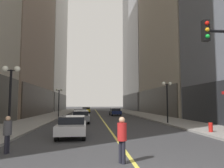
{
  "coord_description": "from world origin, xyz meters",
  "views": [
    {
      "loc": [
        -1.58,
        -5.13,
        2.16
      ],
      "look_at": [
        2.55,
        35.59,
        5.93
      ],
      "focal_mm": 33.82,
      "sensor_mm": 36.0,
      "label": 1
    }
  ],
  "objects_px": {
    "car_grey": "(81,116)",
    "car_yellow": "(86,110)",
    "pedestrian_with_orange_bag": "(8,132)",
    "street_lamp_right_mid": "(167,93)",
    "pedestrian_in_red_jacket": "(122,136)",
    "fire_hydrant_right": "(211,128)",
    "car_white": "(81,113)",
    "car_navy": "(115,111)",
    "street_lamp_left_near": "(11,85)",
    "street_lamp_left_far": "(59,96)",
    "car_silver": "(72,126)"
  },
  "relations": [
    {
      "from": "car_silver",
      "to": "street_lamp_left_near",
      "type": "height_order",
      "value": "street_lamp_left_near"
    },
    {
      "from": "car_yellow",
      "to": "pedestrian_in_red_jacket",
      "type": "relative_size",
      "value": 2.63
    },
    {
      "from": "car_yellow",
      "to": "car_navy",
      "type": "bearing_deg",
      "value": -63.61
    },
    {
      "from": "pedestrian_in_red_jacket",
      "to": "car_navy",
      "type": "bearing_deg",
      "value": 83.86
    },
    {
      "from": "car_navy",
      "to": "street_lamp_left_near",
      "type": "relative_size",
      "value": 0.96
    },
    {
      "from": "street_lamp_right_mid",
      "to": "fire_hydrant_right",
      "type": "relative_size",
      "value": 5.54
    },
    {
      "from": "street_lamp_left_near",
      "to": "street_lamp_right_mid",
      "type": "xyz_separation_m",
      "value": [
        12.8,
        8.19,
        0.0
      ]
    },
    {
      "from": "car_silver",
      "to": "car_grey",
      "type": "xyz_separation_m",
      "value": [
        0.12,
        9.86,
        0.0
      ]
    },
    {
      "from": "car_yellow",
      "to": "fire_hydrant_right",
      "type": "distance_m",
      "value": 35.32
    },
    {
      "from": "car_navy",
      "to": "street_lamp_left_far",
      "type": "relative_size",
      "value": 0.96
    },
    {
      "from": "car_navy",
      "to": "pedestrian_in_red_jacket",
      "type": "distance_m",
      "value": 30.07
    },
    {
      "from": "car_silver",
      "to": "pedestrian_in_red_jacket",
      "type": "relative_size",
      "value": 2.53
    },
    {
      "from": "car_yellow",
      "to": "street_lamp_right_mid",
      "type": "height_order",
      "value": "street_lamp_right_mid"
    },
    {
      "from": "car_silver",
      "to": "pedestrian_with_orange_bag",
      "type": "height_order",
      "value": "pedestrian_with_orange_bag"
    },
    {
      "from": "car_navy",
      "to": "car_white",
      "type": "bearing_deg",
      "value": -131.42
    },
    {
      "from": "car_grey",
      "to": "pedestrian_with_orange_bag",
      "type": "xyz_separation_m",
      "value": [
        -2.52,
        -14.26,
        0.21
      ]
    },
    {
      "from": "car_grey",
      "to": "car_white",
      "type": "bearing_deg",
      "value": 92.93
    },
    {
      "from": "car_silver",
      "to": "pedestrian_in_red_jacket",
      "type": "xyz_separation_m",
      "value": [
        2.33,
        -6.38,
        0.25
      ]
    },
    {
      "from": "fire_hydrant_right",
      "to": "pedestrian_in_red_jacket",
      "type": "bearing_deg",
      "value": -137.95
    },
    {
      "from": "car_silver",
      "to": "car_navy",
      "type": "distance_m",
      "value": 24.16
    },
    {
      "from": "car_grey",
      "to": "street_lamp_left_far",
      "type": "relative_size",
      "value": 1.1
    },
    {
      "from": "car_yellow",
      "to": "pedestrian_in_red_jacket",
      "type": "height_order",
      "value": "pedestrian_in_red_jacket"
    },
    {
      "from": "car_navy",
      "to": "pedestrian_with_orange_bag",
      "type": "height_order",
      "value": "pedestrian_with_orange_bag"
    },
    {
      "from": "fire_hydrant_right",
      "to": "car_navy",
      "type": "bearing_deg",
      "value": 100.03
    },
    {
      "from": "car_yellow",
      "to": "street_lamp_left_near",
      "type": "distance_m",
      "value": 35.46
    },
    {
      "from": "car_grey",
      "to": "car_yellow",
      "type": "height_order",
      "value": "same"
    },
    {
      "from": "car_yellow",
      "to": "street_lamp_left_near",
      "type": "xyz_separation_m",
      "value": [
        -3.85,
        -35.16,
        2.54
      ]
    },
    {
      "from": "car_silver",
      "to": "car_white",
      "type": "height_order",
      "value": "same"
    },
    {
      "from": "car_navy",
      "to": "street_lamp_left_far",
      "type": "distance_m",
      "value": 10.65
    },
    {
      "from": "car_navy",
      "to": "street_lamp_right_mid",
      "type": "distance_m",
      "value": 16.81
    },
    {
      "from": "car_silver",
      "to": "fire_hydrant_right",
      "type": "xyz_separation_m",
      "value": [
        9.66,
        0.23,
        -0.32
      ]
    },
    {
      "from": "car_grey",
      "to": "pedestrian_in_red_jacket",
      "type": "height_order",
      "value": "pedestrian_in_red_jacket"
    },
    {
      "from": "car_silver",
      "to": "car_yellow",
      "type": "relative_size",
      "value": 0.96
    },
    {
      "from": "car_yellow",
      "to": "street_lamp_left_near",
      "type": "bearing_deg",
      "value": -96.25
    },
    {
      "from": "pedestrian_with_orange_bag",
      "to": "fire_hydrant_right",
      "type": "relative_size",
      "value": 2.02
    },
    {
      "from": "street_lamp_left_near",
      "to": "fire_hydrant_right",
      "type": "bearing_deg",
      "value": 4.86
    },
    {
      "from": "car_white",
      "to": "street_lamp_right_mid",
      "type": "xyz_separation_m",
      "value": [
        9.4,
        -9.66,
        2.54
      ]
    },
    {
      "from": "pedestrian_with_orange_bag",
      "to": "street_lamp_right_mid",
      "type": "bearing_deg",
      "value": 45.33
    },
    {
      "from": "car_white",
      "to": "fire_hydrant_right",
      "type": "xyz_separation_m",
      "value": [
        9.9,
        -16.72,
        -0.32
      ]
    },
    {
      "from": "street_lamp_left_far",
      "to": "pedestrian_with_orange_bag",
      "type": "bearing_deg",
      "value": -86.94
    },
    {
      "from": "street_lamp_right_mid",
      "to": "fire_hydrant_right",
      "type": "xyz_separation_m",
      "value": [
        0.5,
        -7.06,
        -2.86
      ]
    },
    {
      "from": "street_lamp_left_near",
      "to": "fire_hydrant_right",
      "type": "relative_size",
      "value": 5.54
    },
    {
      "from": "car_grey",
      "to": "fire_hydrant_right",
      "type": "height_order",
      "value": "car_grey"
    },
    {
      "from": "car_white",
      "to": "pedestrian_in_red_jacket",
      "type": "xyz_separation_m",
      "value": [
        2.57,
        -23.34,
        0.25
      ]
    },
    {
      "from": "street_lamp_left_far",
      "to": "car_white",
      "type": "bearing_deg",
      "value": -27.8
    },
    {
      "from": "pedestrian_with_orange_bag",
      "to": "street_lamp_right_mid",
      "type": "distance_m",
      "value": 16.61
    },
    {
      "from": "car_grey",
      "to": "street_lamp_right_mid",
      "type": "height_order",
      "value": "street_lamp_right_mid"
    },
    {
      "from": "car_navy",
      "to": "pedestrian_in_red_jacket",
      "type": "bearing_deg",
      "value": -96.14
    },
    {
      "from": "car_yellow",
      "to": "street_lamp_left_far",
      "type": "bearing_deg",
      "value": -103.93
    },
    {
      "from": "car_grey",
      "to": "car_yellow",
      "type": "distance_m",
      "value": 24.41
    }
  ]
}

